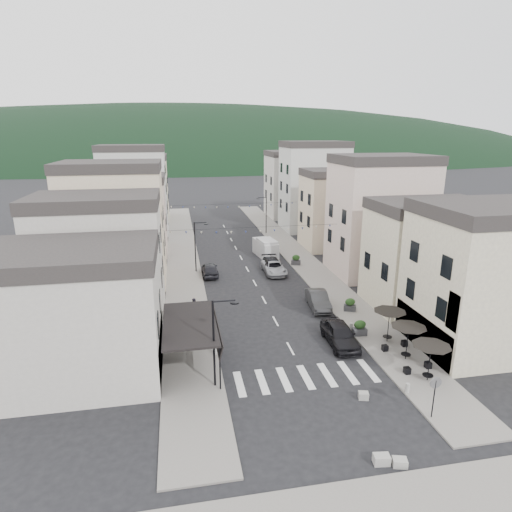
# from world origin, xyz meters

# --- Properties ---
(ground) EXTENTS (700.00, 700.00, 0.00)m
(ground) POSITION_xyz_m (0.00, 0.00, 0.00)
(ground) COLOR black
(ground) RESTS_ON ground
(sidewalk_left) EXTENTS (4.00, 76.00, 0.12)m
(sidewalk_left) POSITION_xyz_m (-7.50, 32.00, 0.06)
(sidewalk_left) COLOR slate
(sidewalk_left) RESTS_ON ground
(sidewalk_right) EXTENTS (4.00, 76.00, 0.12)m
(sidewalk_right) POSITION_xyz_m (7.50, 32.00, 0.06)
(sidewalk_right) COLOR slate
(sidewalk_right) RESTS_ON ground
(hill_backdrop) EXTENTS (640.00, 360.00, 70.00)m
(hill_backdrop) POSITION_xyz_m (0.00, 300.00, 0.00)
(hill_backdrop) COLOR black
(hill_backdrop) RESTS_ON ground
(boutique_building) EXTENTS (12.00, 8.00, 8.00)m
(boutique_building) POSITION_xyz_m (-15.50, 5.00, 4.00)
(boutique_building) COLOR #AAA49C
(boutique_building) RESTS_ON ground
(bistro_building) EXTENTS (10.00, 8.00, 10.00)m
(bistro_building) POSITION_xyz_m (14.50, 4.00, 5.00)
(bistro_building) COLOR #B4AA8F
(bistro_building) RESTS_ON ground
(boutique_awning) EXTENTS (3.77, 7.50, 3.28)m
(boutique_awning) POSITION_xyz_m (-7.25, 5.00, 3.11)
(boutique_awning) COLOR black
(boutique_awning) RESTS_ON ground
(buildings_row_left) EXTENTS (10.20, 54.16, 14.00)m
(buildings_row_left) POSITION_xyz_m (-14.50, 37.75, 6.12)
(buildings_row_left) COLOR #AAA49C
(buildings_row_left) RESTS_ON ground
(buildings_row_right) EXTENTS (10.20, 54.16, 14.50)m
(buildings_row_right) POSITION_xyz_m (14.50, 36.59, 6.32)
(buildings_row_right) COLOR #B4AA8F
(buildings_row_right) RESTS_ON ground
(cafe_terrace) EXTENTS (2.50, 8.10, 2.53)m
(cafe_terrace) POSITION_xyz_m (7.70, 2.80, 2.36)
(cafe_terrace) COLOR black
(cafe_terrace) RESTS_ON ground
(streetlamp_left_near) EXTENTS (1.70, 0.56, 6.00)m
(streetlamp_left_near) POSITION_xyz_m (-5.82, 2.00, 3.70)
(streetlamp_left_near) COLOR black
(streetlamp_left_near) RESTS_ON ground
(streetlamp_left_far) EXTENTS (1.70, 0.56, 6.00)m
(streetlamp_left_far) POSITION_xyz_m (-5.82, 26.00, 3.70)
(streetlamp_left_far) COLOR black
(streetlamp_left_far) RESTS_ON ground
(streetlamp_right_far) EXTENTS (1.70, 0.56, 6.00)m
(streetlamp_right_far) POSITION_xyz_m (5.82, 44.00, 3.70)
(streetlamp_right_far) COLOR black
(streetlamp_right_far) RESTS_ON ground
(traffic_sign) EXTENTS (0.70, 0.07, 2.70)m
(traffic_sign) POSITION_xyz_m (5.80, -3.50, 1.93)
(traffic_sign) COLOR black
(traffic_sign) RESTS_ON ground
(bollards) EXTENTS (11.66, 10.26, 0.60)m
(bollards) POSITION_xyz_m (0.00, 5.50, 0.42)
(bollards) COLOR gray
(bollards) RESTS_ON ground
(bunting_near) EXTENTS (19.00, 0.28, 0.62)m
(bunting_near) POSITION_xyz_m (0.00, 22.00, 5.65)
(bunting_near) COLOR black
(bunting_near) RESTS_ON ground
(bunting_far) EXTENTS (19.00, 0.28, 0.62)m
(bunting_far) POSITION_xyz_m (0.00, 38.00, 5.65)
(bunting_far) COLOR black
(bunting_far) RESTS_ON ground
(parked_car_a) EXTENTS (2.18, 5.09, 1.71)m
(parked_car_a) POSITION_xyz_m (3.92, 6.00, 0.86)
(parked_car_a) COLOR black
(parked_car_a) RESTS_ON ground
(parked_car_b) EXTENTS (2.11, 4.86, 1.55)m
(parked_car_b) POSITION_xyz_m (4.60, 13.23, 0.78)
(parked_car_b) COLOR #2F2F31
(parked_car_b) RESTS_ON ground
(parked_car_c) EXTENTS (2.38, 5.13, 1.42)m
(parked_car_c) POSITION_xyz_m (2.80, 23.89, 0.71)
(parked_car_c) COLOR #9A9CA3
(parked_car_c) RESTS_ON ground
(parked_car_d) EXTENTS (2.24, 5.25, 1.51)m
(parked_car_d) POSITION_xyz_m (2.80, 24.54, 0.75)
(parked_car_d) COLOR black
(parked_car_d) RESTS_ON ground
(parked_car_e) EXTENTS (1.79, 4.44, 1.51)m
(parked_car_e) POSITION_xyz_m (-4.60, 24.43, 0.76)
(parked_car_e) COLOR black
(parked_car_e) RESTS_ON ground
(delivery_van) EXTENTS (2.65, 5.25, 2.41)m
(delivery_van) POSITION_xyz_m (3.31, 31.04, 1.18)
(delivery_van) COLOR #BABABC
(delivery_van) RESTS_ON ground
(pedestrian_a) EXTENTS (0.70, 0.49, 1.83)m
(pedestrian_a) POSITION_xyz_m (-6.45, 9.33, 1.03)
(pedestrian_a) COLOR black
(pedestrian_a) RESTS_ON sidewalk_left
(pedestrian_b) EXTENTS (0.97, 0.95, 1.58)m
(pedestrian_b) POSITION_xyz_m (-6.87, 13.31, 0.91)
(pedestrian_b) COLOR black
(pedestrian_b) RESTS_ON sidewalk_left
(concrete_block_a) EXTENTS (0.86, 0.60, 0.50)m
(concrete_block_a) POSITION_xyz_m (1.38, -6.21, 0.25)
(concrete_block_a) COLOR gray
(concrete_block_a) RESTS_ON ground
(concrete_block_b) EXTENTS (0.69, 0.58, 0.45)m
(concrete_block_b) POSITION_xyz_m (2.77, -1.00, 0.23)
(concrete_block_b) COLOR gray
(concrete_block_b) RESTS_ON ground
(concrete_block_c) EXTENTS (0.81, 0.67, 0.40)m
(concrete_block_c) POSITION_xyz_m (2.20, -6.50, 0.20)
(concrete_block_c) COLOR gray
(concrete_block_c) RESTS_ON ground
(planter_la) EXTENTS (1.22, 0.85, 1.24)m
(planter_la) POSITION_xyz_m (-6.85, 12.88, 0.72)
(planter_la) COLOR #2D2D2F
(planter_la) RESTS_ON sidewalk_left
(planter_lb) EXTENTS (1.13, 0.92, 1.11)m
(planter_lb) POSITION_xyz_m (-7.49, 13.64, 0.66)
(planter_lb) COLOR #2C2C2F
(planter_lb) RESTS_ON sidewalk_left
(planter_ra) EXTENTS (1.13, 0.64, 1.25)m
(planter_ra) POSITION_xyz_m (6.00, 7.01, 0.73)
(planter_ra) COLOR #323235
(planter_ra) RESTS_ON sidewalk_right
(planter_rb) EXTENTS (1.21, 0.92, 1.20)m
(planter_rb) POSITION_xyz_m (7.14, 11.73, 0.70)
(planter_rb) COLOR #2D2E30
(planter_rb) RESTS_ON sidewalk_right
(planter_rc) EXTENTS (1.26, 0.99, 1.24)m
(planter_rc) POSITION_xyz_m (6.15, 26.37, 0.72)
(planter_rc) COLOR #323134
(planter_rc) RESTS_ON sidewalk_right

